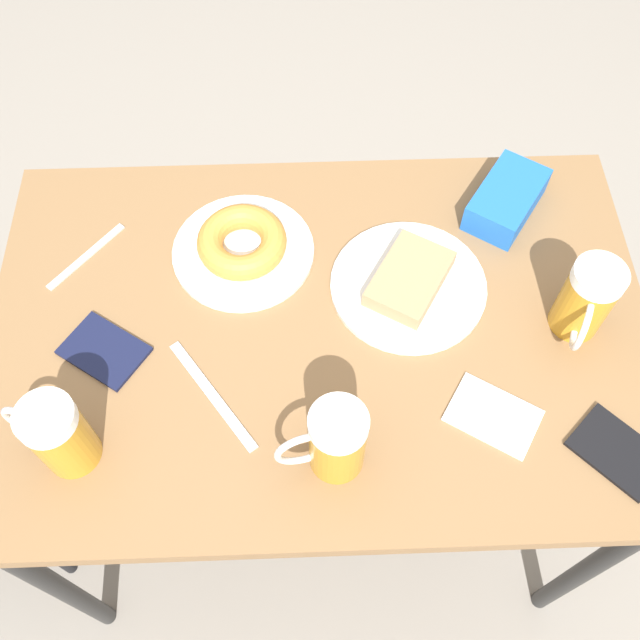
% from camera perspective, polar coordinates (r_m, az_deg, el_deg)
% --- Properties ---
extents(ground_plane, '(8.00, 8.00, 0.00)m').
position_cam_1_polar(ground_plane, '(1.83, 0.00, -12.32)').
color(ground_plane, gray).
extents(table, '(0.70, 1.07, 0.75)m').
position_cam_1_polar(table, '(1.20, 0.00, -2.14)').
color(table, olive).
rests_on(table, ground_plane).
extents(plate_with_cake, '(0.26, 0.26, 0.04)m').
position_cam_1_polar(plate_with_cake, '(1.18, 7.11, 2.98)').
color(plate_with_cake, white).
rests_on(plate_with_cake, table).
extents(plate_with_donut, '(0.24, 0.24, 0.05)m').
position_cam_1_polar(plate_with_donut, '(1.21, -6.23, 5.95)').
color(plate_with_donut, white).
rests_on(plate_with_donut, table).
extents(beer_mug_left, '(0.08, 0.13, 0.14)m').
position_cam_1_polar(beer_mug_left, '(0.98, 1.20, -9.65)').
color(beer_mug_left, '#C68C23').
rests_on(beer_mug_left, table).
extents(beer_mug_center, '(0.08, 0.12, 0.14)m').
position_cam_1_polar(beer_mug_center, '(1.05, -20.27, -8.57)').
color(beer_mug_center, '#C68C23').
rests_on(beer_mug_center, table).
extents(beer_mug_right, '(0.12, 0.08, 0.14)m').
position_cam_1_polar(beer_mug_right, '(1.16, 20.52, 1.48)').
color(beer_mug_right, '#C68C23').
rests_on(beer_mug_right, table).
extents(napkin_folded, '(0.14, 0.16, 0.00)m').
position_cam_1_polar(napkin_folded, '(1.10, 13.69, -7.44)').
color(napkin_folded, white).
rests_on(napkin_folded, table).
extents(fork, '(0.14, 0.12, 0.00)m').
position_cam_1_polar(fork, '(1.28, -18.19, 4.86)').
color(fork, silver).
rests_on(fork, table).
extents(knife, '(0.19, 0.14, 0.00)m').
position_cam_1_polar(knife, '(1.10, -8.61, -5.95)').
color(knife, silver).
rests_on(knife, table).
extents(passport_near_edge, '(0.14, 0.15, 0.01)m').
position_cam_1_polar(passport_near_edge, '(1.17, -16.89, -2.36)').
color(passport_near_edge, '#141938').
rests_on(passport_near_edge, table).
extents(passport_far_edge, '(0.15, 0.15, 0.01)m').
position_cam_1_polar(passport_far_edge, '(1.13, 22.69, -9.68)').
color(passport_far_edge, black).
rests_on(passport_far_edge, table).
extents(blue_pouch, '(0.18, 0.17, 0.06)m').
position_cam_1_polar(blue_pouch, '(1.30, 14.69, 9.31)').
color(blue_pouch, blue).
rests_on(blue_pouch, table).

